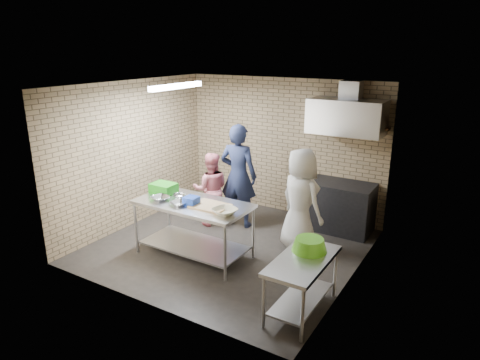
% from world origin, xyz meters
% --- Properties ---
extents(floor, '(4.20, 4.20, 0.00)m').
position_xyz_m(floor, '(0.00, 0.00, 0.00)').
color(floor, black).
rests_on(floor, ground).
extents(ceiling, '(4.20, 4.20, 0.00)m').
position_xyz_m(ceiling, '(0.00, 0.00, 2.70)').
color(ceiling, black).
rests_on(ceiling, ground).
extents(back_wall, '(4.20, 0.06, 2.70)m').
position_xyz_m(back_wall, '(0.00, 2.00, 1.35)').
color(back_wall, '#8F7859').
rests_on(back_wall, ground).
extents(front_wall, '(4.20, 0.06, 2.70)m').
position_xyz_m(front_wall, '(0.00, -2.00, 1.35)').
color(front_wall, '#8F7859').
rests_on(front_wall, ground).
extents(left_wall, '(0.06, 4.00, 2.70)m').
position_xyz_m(left_wall, '(-2.10, 0.00, 1.35)').
color(left_wall, '#8F7859').
rests_on(left_wall, ground).
extents(right_wall, '(0.06, 4.00, 2.70)m').
position_xyz_m(right_wall, '(2.10, 0.00, 1.35)').
color(right_wall, '#8F7859').
rests_on(right_wall, ground).
extents(prep_table, '(1.83, 0.92, 0.92)m').
position_xyz_m(prep_table, '(-0.31, -0.56, 0.46)').
color(prep_table, silver).
rests_on(prep_table, floor).
extents(side_counter, '(0.60, 1.20, 0.75)m').
position_xyz_m(side_counter, '(1.80, -1.10, 0.38)').
color(side_counter, silver).
rests_on(side_counter, floor).
extents(stove, '(1.20, 0.70, 0.90)m').
position_xyz_m(stove, '(1.35, 1.65, 0.45)').
color(stove, black).
rests_on(stove, floor).
extents(range_hood, '(1.30, 0.60, 0.60)m').
position_xyz_m(range_hood, '(1.35, 1.70, 2.10)').
color(range_hood, silver).
rests_on(range_hood, back_wall).
extents(hood_duct, '(0.35, 0.30, 0.30)m').
position_xyz_m(hood_duct, '(1.35, 1.85, 2.55)').
color(hood_duct, '#A5A8AD').
rests_on(hood_duct, back_wall).
extents(wall_shelf, '(0.80, 0.20, 0.04)m').
position_xyz_m(wall_shelf, '(1.65, 1.89, 1.92)').
color(wall_shelf, '#3F2B19').
rests_on(wall_shelf, back_wall).
extents(fluorescent_fixture, '(0.10, 1.25, 0.08)m').
position_xyz_m(fluorescent_fixture, '(-1.00, 0.00, 2.64)').
color(fluorescent_fixture, white).
rests_on(fluorescent_fixture, ceiling).
extents(green_crate, '(0.41, 0.31, 0.16)m').
position_xyz_m(green_crate, '(-1.01, -0.44, 1.00)').
color(green_crate, '#229A1C').
rests_on(green_crate, prep_table).
extents(blue_tub, '(0.20, 0.20, 0.13)m').
position_xyz_m(blue_tub, '(-0.26, -0.66, 0.98)').
color(blue_tub, '#173CB1').
rests_on(blue_tub, prep_table).
extents(cutting_board, '(0.56, 0.43, 0.03)m').
position_xyz_m(cutting_board, '(0.04, -0.58, 0.93)').
color(cutting_board, tan).
rests_on(cutting_board, prep_table).
extents(mixing_bowl_a, '(0.34, 0.34, 0.07)m').
position_xyz_m(mixing_bowl_a, '(-0.81, -0.76, 0.95)').
color(mixing_bowl_a, '#A8ABAF').
rests_on(mixing_bowl_a, prep_table).
extents(mixing_bowl_b, '(0.26, 0.26, 0.07)m').
position_xyz_m(mixing_bowl_b, '(-0.61, -0.51, 0.95)').
color(mixing_bowl_b, '#B1B3B8').
rests_on(mixing_bowl_b, prep_table).
extents(mixing_bowl_c, '(0.32, 0.32, 0.06)m').
position_xyz_m(mixing_bowl_c, '(-0.41, -0.78, 0.95)').
color(mixing_bowl_c, silver).
rests_on(mixing_bowl_c, prep_table).
extents(ceramic_bowl, '(0.42, 0.42, 0.09)m').
position_xyz_m(ceramic_bowl, '(0.39, -0.71, 0.96)').
color(ceramic_bowl, beige).
rests_on(ceramic_bowl, prep_table).
extents(green_basin, '(0.46, 0.46, 0.17)m').
position_xyz_m(green_basin, '(1.78, -0.85, 0.83)').
color(green_basin, '#59C626').
rests_on(green_basin, side_counter).
extents(bottle_red, '(0.07, 0.07, 0.18)m').
position_xyz_m(bottle_red, '(1.40, 1.89, 2.03)').
color(bottle_red, '#B22619').
rests_on(bottle_red, wall_shelf).
extents(bottle_green, '(0.06, 0.06, 0.15)m').
position_xyz_m(bottle_green, '(1.80, 1.89, 2.02)').
color(bottle_green, green).
rests_on(bottle_green, wall_shelf).
extents(man_navy, '(0.76, 0.55, 1.95)m').
position_xyz_m(man_navy, '(-0.35, 0.88, 0.97)').
color(man_navy, '#161B37').
rests_on(man_navy, floor).
extents(woman_pink, '(0.86, 0.82, 1.40)m').
position_xyz_m(woman_pink, '(-0.81, 0.64, 0.70)').
color(woman_pink, '#DC7483').
rests_on(woman_pink, floor).
extents(woman_white, '(1.00, 0.85, 1.73)m').
position_xyz_m(woman_white, '(1.05, 0.54, 0.87)').
color(woman_white, silver).
rests_on(woman_white, floor).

